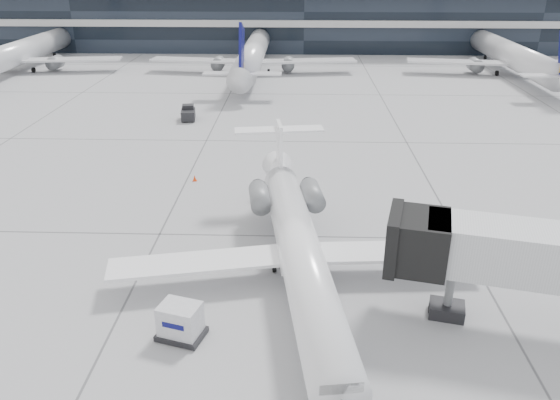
{
  "coord_description": "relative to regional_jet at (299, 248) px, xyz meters",
  "views": [
    {
      "loc": [
        -0.83,
        -32.02,
        17.2
      ],
      "look_at": [
        -1.92,
        0.09,
        2.6
      ],
      "focal_mm": 35.0,
      "sensor_mm": 36.0,
      "label": 1
    }
  ],
  "objects": [
    {
      "name": "bg_jet_left",
      "position": [
        -44.35,
        60.23,
        -2.1
      ],
      "size": [
        32.0,
        40.0,
        9.6
      ],
      "primitive_type": null,
      "color": "silver",
      "rests_on": "ground"
    },
    {
      "name": "far_tug",
      "position": [
        -12.54,
        32.64,
        -1.38
      ],
      "size": [
        1.82,
        2.7,
        1.6
      ],
      "rotation": [
        0.0,
        0.0,
        0.14
      ],
      "color": "black",
      "rests_on": "ground"
    },
    {
      "name": "cargo_uld",
      "position": [
        -5.73,
        -5.36,
        -1.2
      ],
      "size": [
        2.57,
        2.18,
        1.8
      ],
      "rotation": [
        0.0,
        0.0,
        -0.29
      ],
      "color": "black",
      "rests_on": "ground"
    },
    {
      "name": "terminal",
      "position": [
        0.65,
        87.23,
        2.9
      ],
      "size": [
        170.0,
        22.0,
        10.0
      ],
      "primitive_type": "cube",
      "color": "black",
      "rests_on": "ground"
    },
    {
      "name": "bg_jet_center",
      "position": [
        -7.35,
        60.23,
        -2.1
      ],
      "size": [
        32.0,
        40.0,
        9.6
      ],
      "primitive_type": null,
      "color": "silver",
      "rests_on": "ground"
    },
    {
      "name": "regional_jet",
      "position": [
        0.0,
        0.0,
        0.0
      ],
      "size": [
        21.36,
        26.66,
        6.16
      ],
      "rotation": [
        0.0,
        0.0,
        0.14
      ],
      "color": "white",
      "rests_on": "ground"
    },
    {
      "name": "ground",
      "position": [
        0.65,
        5.23,
        -2.1
      ],
      "size": [
        220.0,
        220.0,
        0.0
      ],
      "primitive_type": "plane",
      "color": "gray",
      "rests_on": "ground"
    },
    {
      "name": "bg_jet_right",
      "position": [
        32.65,
        60.23,
        -2.1
      ],
      "size": [
        32.0,
        40.0,
        9.6
      ],
      "primitive_type": null,
      "color": "silver",
      "rests_on": "ground"
    },
    {
      "name": "traffic_cone",
      "position": [
        -8.64,
        14.64,
        -1.87
      ],
      "size": [
        0.42,
        0.42,
        0.5
      ],
      "rotation": [
        0.0,
        0.0,
        -0.3
      ],
      "color": "red",
      "rests_on": "ground"
    }
  ]
}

